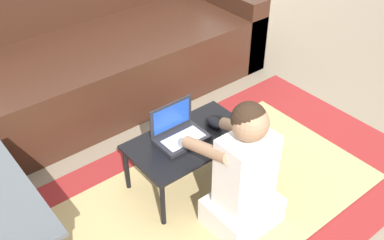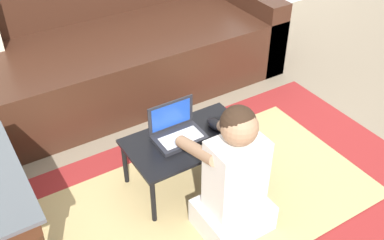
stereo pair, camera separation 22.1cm
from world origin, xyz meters
TOP-DOWN VIEW (x-y plane):
  - ground_plane at (0.00, 0.00)m, footprint 16.00×16.00m
  - area_rug at (-0.10, -0.06)m, footprint 2.28×1.26m
  - couch at (-0.11, 1.21)m, footprint 2.28×0.91m
  - laptop_desk at (-0.10, 0.12)m, footprint 0.61×0.35m
  - laptop at (-0.15, 0.16)m, footprint 0.25×0.16m
  - computer_mouse at (0.05, 0.13)m, footprint 0.06×0.11m
  - person_seated at (-0.09, -0.24)m, footprint 0.32×0.41m

SIDE VIEW (x-z plane):
  - ground_plane at x=0.00m, z-range 0.00..0.00m
  - area_rug at x=-0.10m, z-range 0.00..0.01m
  - laptop_desk at x=-0.10m, z-range 0.11..0.39m
  - couch at x=-0.11m, z-range -0.14..0.71m
  - person_seated at x=-0.09m, z-range -0.04..0.63m
  - computer_mouse at x=0.05m, z-range 0.28..0.32m
  - laptop at x=-0.15m, z-range 0.22..0.40m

